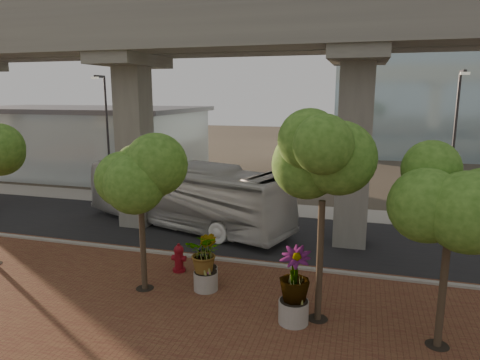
# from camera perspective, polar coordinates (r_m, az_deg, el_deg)

# --- Properties ---
(ground) EXTENTS (160.00, 160.00, 0.00)m
(ground) POSITION_cam_1_polar(r_m,az_deg,el_deg) (21.85, -1.96, -8.76)
(ground) COLOR #3D372C
(ground) RESTS_ON ground
(brick_plaza) EXTENTS (70.00, 13.00, 0.06)m
(brick_plaza) POSITION_cam_1_polar(r_m,az_deg,el_deg) (15.14, -11.90, -18.55)
(brick_plaza) COLOR brown
(brick_plaza) RESTS_ON ground
(asphalt_road) EXTENTS (90.00, 8.00, 0.04)m
(asphalt_road) POSITION_cam_1_polar(r_m,az_deg,el_deg) (23.65, -0.45, -7.11)
(asphalt_road) COLOR black
(asphalt_road) RESTS_ON ground
(curb_strip) EXTENTS (70.00, 0.25, 0.16)m
(curb_strip) POSITION_cam_1_polar(r_m,az_deg,el_deg) (20.06, -3.76, -10.42)
(curb_strip) COLOR gray
(curb_strip) RESTS_ON ground
(far_sidewalk) EXTENTS (90.00, 3.00, 0.06)m
(far_sidewalk) POSITION_cam_1_polar(r_m,az_deg,el_deg) (28.73, 2.68, -3.74)
(far_sidewalk) COLOR gray
(far_sidewalk) RESTS_ON ground
(transit_viaduct) EXTENTS (72.00, 5.60, 12.40)m
(transit_viaduct) POSITION_cam_1_polar(r_m,az_deg,el_deg) (22.42, -0.48, 10.78)
(transit_viaduct) COLOR gray
(transit_viaduct) RESTS_ON ground
(station_pavilion) EXTENTS (23.00, 13.00, 6.30)m
(station_pavilion) POSITION_cam_1_polar(r_m,az_deg,el_deg) (44.44, -20.52, 5.11)
(station_pavilion) COLOR silver
(station_pavilion) RESTS_ON ground
(transit_bus) EXTENTS (13.41, 7.02, 3.65)m
(transit_bus) POSITION_cam_1_polar(r_m,az_deg,el_deg) (24.71, -7.40, -2.04)
(transit_bus) COLOR silver
(transit_bus) RESTS_ON ground
(fire_hydrant) EXTENTS (0.61, 0.55, 1.23)m
(fire_hydrant) POSITION_cam_1_polar(r_m,az_deg,el_deg) (18.74, -8.15, -10.26)
(fire_hydrant) COLOR maroon
(fire_hydrant) RESTS_ON ground
(planter_front) EXTENTS (2.09, 2.09, 2.30)m
(planter_front) POSITION_cam_1_polar(r_m,az_deg,el_deg) (16.66, -4.64, -10.01)
(planter_front) COLOR gray
(planter_front) RESTS_ON ground
(planter_right) EXTENTS (2.45, 2.45, 2.61)m
(planter_right) POSITION_cam_1_polar(r_m,az_deg,el_deg) (14.39, 7.27, -12.83)
(planter_right) COLOR #ABA59A
(planter_right) RESTS_ON ground
(planter_left) EXTENTS (1.98, 1.98, 2.18)m
(planter_left) POSITION_cam_1_polar(r_m,az_deg,el_deg) (17.21, -4.53, -9.57)
(planter_left) COLOR #AFA99E
(planter_left) RESTS_ON ground
(street_tree_near_west) EXTENTS (3.49, 3.49, 5.95)m
(street_tree_near_west) POSITION_cam_1_polar(r_m,az_deg,el_deg) (16.30, -13.22, 0.05)
(street_tree_near_west) COLOR #4B3A2B
(street_tree_near_west) RESTS_ON ground
(street_tree_near_east) EXTENTS (4.20, 4.20, 7.27)m
(street_tree_near_east) POSITION_cam_1_polar(r_m,az_deg,el_deg) (13.67, 11.08, 2.23)
(street_tree_near_east) COLOR #4B3A2B
(street_tree_near_east) RESTS_ON ground
(street_tree_far_east) EXTENTS (3.37, 3.37, 6.25)m
(street_tree_far_east) POSITION_cam_1_polar(r_m,az_deg,el_deg) (13.41, 26.45, -1.79)
(street_tree_far_east) COLOR #4B3A2B
(street_tree_far_east) RESTS_ON ground
(streetlamp_west) EXTENTS (0.43, 1.26, 8.72)m
(streetlamp_west) POSITION_cam_1_polar(r_m,az_deg,el_deg) (31.29, -17.38, 6.41)
(streetlamp_west) COLOR #28282D
(streetlamp_west) RESTS_ON ground
(streetlamp_east) EXTENTS (0.43, 1.26, 8.69)m
(streetlamp_east) POSITION_cam_1_polar(r_m,az_deg,el_deg) (25.84, 26.68, 4.74)
(streetlamp_east) COLOR #2E2E33
(streetlamp_east) RESTS_ON ground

